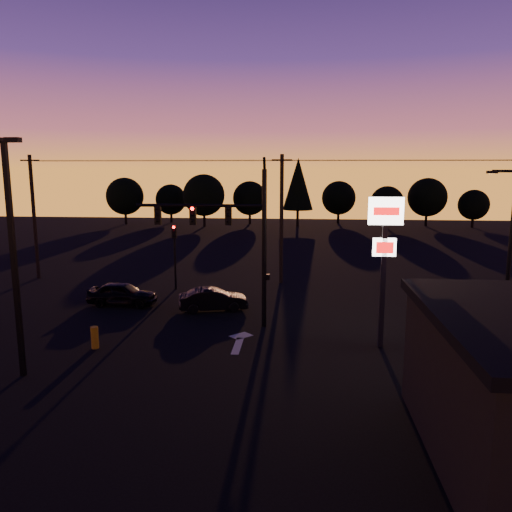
# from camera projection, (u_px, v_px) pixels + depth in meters

# --- Properties ---
(ground) EXTENTS (120.00, 120.00, 0.00)m
(ground) POSITION_uv_depth(u_px,v_px,m) (224.00, 353.00, 21.93)
(ground) COLOR black
(ground) RESTS_ON ground
(lane_arrow) EXTENTS (1.20, 3.10, 0.01)m
(lane_arrow) POSITION_uv_depth(u_px,v_px,m) (239.00, 341.00, 23.52)
(lane_arrow) COLOR beige
(lane_arrow) RESTS_ON ground
(traffic_signal_mast) EXTENTS (6.79, 0.52, 8.58)m
(traffic_signal_mast) POSITION_uv_depth(u_px,v_px,m) (232.00, 231.00, 25.00)
(traffic_signal_mast) COLOR black
(traffic_signal_mast) RESTS_ON ground
(secondary_signal) EXTENTS (0.30, 0.31, 4.35)m
(secondary_signal) POSITION_uv_depth(u_px,v_px,m) (175.00, 247.00, 33.13)
(secondary_signal) COLOR black
(secondary_signal) RESTS_ON ground
(parking_lot_light) EXTENTS (1.25, 0.30, 9.14)m
(parking_lot_light) POSITION_uv_depth(u_px,v_px,m) (12.00, 243.00, 18.72)
(parking_lot_light) COLOR black
(parking_lot_light) RESTS_ON ground
(pylon_sign) EXTENTS (1.50, 0.28, 6.80)m
(pylon_sign) POSITION_uv_depth(u_px,v_px,m) (385.00, 240.00, 21.95)
(pylon_sign) COLOR black
(pylon_sign) RESTS_ON ground
(streetlight) EXTENTS (1.55, 0.35, 8.00)m
(streetlight) POSITION_uv_depth(u_px,v_px,m) (509.00, 240.00, 25.38)
(streetlight) COLOR black
(streetlight) RESTS_ON ground
(utility_pole_0) EXTENTS (1.40, 0.26, 9.00)m
(utility_pole_0) POSITION_uv_depth(u_px,v_px,m) (34.00, 216.00, 36.24)
(utility_pole_0) COLOR black
(utility_pole_0) RESTS_ON ground
(utility_pole_1) EXTENTS (1.40, 0.26, 9.00)m
(utility_pole_1) POSITION_uv_depth(u_px,v_px,m) (281.00, 219.00, 34.70)
(utility_pole_1) COLOR black
(utility_pole_1) RESTS_ON ground
(power_wires) EXTENTS (36.00, 1.22, 0.07)m
(power_wires) POSITION_uv_depth(u_px,v_px,m) (282.00, 160.00, 34.01)
(power_wires) COLOR black
(power_wires) RESTS_ON ground
(bollard) EXTENTS (0.34, 0.34, 1.01)m
(bollard) POSITION_uv_depth(u_px,v_px,m) (95.00, 337.00, 22.50)
(bollard) COLOR #B7850F
(bollard) RESTS_ON ground
(tree_0) EXTENTS (5.36, 5.36, 6.74)m
(tree_0) POSITION_uv_depth(u_px,v_px,m) (125.00, 196.00, 72.17)
(tree_0) COLOR black
(tree_0) RESTS_ON ground
(tree_1) EXTENTS (4.54, 4.54, 5.71)m
(tree_1) POSITION_uv_depth(u_px,v_px,m) (171.00, 200.00, 74.71)
(tree_1) COLOR black
(tree_1) RESTS_ON ground
(tree_2) EXTENTS (5.77, 5.78, 7.26)m
(tree_2) POSITION_uv_depth(u_px,v_px,m) (204.00, 195.00, 69.13)
(tree_2) COLOR black
(tree_2) RESTS_ON ground
(tree_3) EXTENTS (4.95, 4.95, 6.22)m
(tree_3) POSITION_uv_depth(u_px,v_px,m) (250.00, 198.00, 72.65)
(tree_3) COLOR black
(tree_3) RESTS_ON ground
(tree_4) EXTENTS (4.18, 4.18, 9.50)m
(tree_4) POSITION_uv_depth(u_px,v_px,m) (298.00, 184.00, 68.73)
(tree_4) COLOR black
(tree_4) RESTS_ON ground
(tree_5) EXTENTS (4.95, 4.95, 6.22)m
(tree_5) POSITION_uv_depth(u_px,v_px,m) (339.00, 198.00, 73.50)
(tree_5) COLOR black
(tree_5) RESTS_ON ground
(tree_6) EXTENTS (4.54, 4.54, 5.71)m
(tree_6) POSITION_uv_depth(u_px,v_px,m) (387.00, 203.00, 67.16)
(tree_6) COLOR black
(tree_6) RESTS_ON ground
(tree_7) EXTENTS (5.36, 5.36, 6.74)m
(tree_7) POSITION_uv_depth(u_px,v_px,m) (427.00, 197.00, 69.48)
(tree_7) COLOR black
(tree_7) RESTS_ON ground
(tree_8) EXTENTS (4.12, 4.12, 5.19)m
(tree_8) POSITION_uv_depth(u_px,v_px,m) (474.00, 205.00, 68.15)
(tree_8) COLOR black
(tree_8) RESTS_ON ground
(car_left) EXTENTS (4.13, 1.79, 1.39)m
(car_left) POSITION_uv_depth(u_px,v_px,m) (122.00, 294.00, 29.60)
(car_left) COLOR black
(car_left) RESTS_ON ground
(car_mid) EXTENTS (4.12, 2.30, 1.29)m
(car_mid) POSITION_uv_depth(u_px,v_px,m) (213.00, 299.00, 28.52)
(car_mid) COLOR black
(car_mid) RESTS_ON ground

